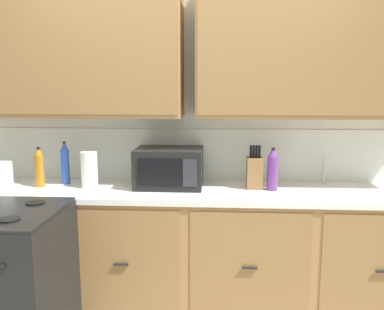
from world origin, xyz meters
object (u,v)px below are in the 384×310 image
(microwave, at_px, (169,168))
(bottle_violet, at_px, (273,169))
(knife_block, at_px, (254,172))
(paper_towel_roll, at_px, (89,170))
(bottle_amber, at_px, (39,167))
(bottle_blue, at_px, (65,163))

(microwave, bearing_deg, bottle_violet, -4.73)
(microwave, height_order, knife_block, knife_block)
(paper_towel_roll, distance_m, bottle_amber, 0.37)
(paper_towel_roll, distance_m, bottle_violet, 1.30)
(microwave, bearing_deg, bottle_amber, -175.93)
(bottle_amber, bearing_deg, paper_towel_roll, -0.17)
(bottle_blue, xyz_separation_m, bottle_violet, (1.52, -0.10, -0.01))
(bottle_blue, bearing_deg, bottle_violet, -3.85)
(paper_towel_roll, xyz_separation_m, bottle_amber, (-0.37, 0.00, 0.01))
(microwave, distance_m, bottle_violet, 0.74)
(microwave, height_order, bottle_violet, bottle_violet)
(bottle_blue, height_order, bottle_violet, bottle_blue)
(bottle_blue, xyz_separation_m, bottle_amber, (-0.15, -0.11, -0.01))
(paper_towel_roll, relative_size, bottle_amber, 0.89)
(microwave, xyz_separation_m, bottle_violet, (0.73, -0.06, 0.01))
(paper_towel_roll, bearing_deg, knife_block, 2.99)
(knife_block, bearing_deg, bottle_blue, 178.05)
(microwave, bearing_deg, paper_towel_roll, -173.20)
(knife_block, height_order, bottle_violet, knife_block)
(microwave, relative_size, paper_towel_roll, 1.85)
(bottle_amber, bearing_deg, microwave, 4.07)
(paper_towel_roll, relative_size, bottle_blue, 0.81)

